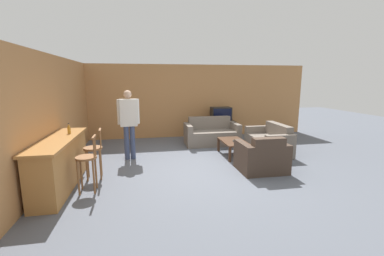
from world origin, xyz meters
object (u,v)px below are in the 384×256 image
Objects in this scene: tv at (221,114)px; armchair_near at (262,158)px; bar_chair_mid at (94,152)px; loveseat_right at (269,142)px; tv_unit at (221,129)px; bottle at (69,129)px; coffee_table at (233,143)px; book_on_table at (236,141)px; couch_far at (211,135)px; person_by_window at (129,120)px; bar_chair_near at (87,162)px.

armchair_near is at bearing -91.81° from tv.
bar_chair_mid reaches higher than armchair_near.
loveseat_right reaches higher than tv_unit.
tv is at bearing 37.44° from bottle.
bottle reaches higher than tv.
coffee_table is 5.50× the size of book_on_table.
armchair_near is at bearing -91.80° from tv_unit.
armchair_near is 4.22m from bottle.
bottle reaches higher than tv_unit.
couch_far is at bearing 32.46° from bottle.
couch_far is 7.84× the size of bottle.
bar_chair_mid is 4.01m from couch_far.
loveseat_right is at bearing 5.11° from coffee_table.
tv_unit is 5.41m from bottle.
armchair_near is at bearing -3.89° from bar_chair_mid.
person_by_window is (0.66, 1.26, 0.46)m from bar_chair_mid.
couch_far is 1.71× the size of tv_unit.
armchair_near is (3.66, 0.42, -0.26)m from bar_chair_near.
bottle reaches higher than bar_chair_near.
bar_chair_mid reaches higher than loveseat_right.
person_by_window is at bearing 175.35° from coffee_table.
tv is at bearing -90.00° from tv_unit.
loveseat_right is 1.37× the size of coffee_table.
bottle is (-5.02, -1.04, 0.75)m from loveseat_right.
coffee_table is at bearing 123.77° from book_on_table.
loveseat_right is (4.55, 1.81, -0.26)m from bar_chair_near.
coffee_table is at bearing 13.48° from bottle.
tv_unit is 4.58× the size of bottle.
bar_chair_mid is at bearing -163.18° from coffee_table.
coffee_table is 5.00× the size of bottle.
person_by_window is at bearing 45.73° from bottle.
coffee_table is at bearing 99.90° from armchair_near.
bar_chair_near is 1.05× the size of tv_unit.
book_on_table is at bearing -56.23° from coffee_table.
bottle is at bearing -168.34° from loveseat_right.
loveseat_right is 1.09m from book_on_table.
book_on_table is at bearing 25.15° from bar_chair_near.
loveseat_right reaches higher than coffee_table.
tv_unit is 5.03× the size of book_on_table.
couch_far is 1.22m from tv.
bottle reaches higher than bar_chair_mid.
couch_far is at bearing 101.68° from book_on_table.
armchair_near reaches higher than coffee_table.
couch_far reaches higher than armchair_near.
bar_chair_mid is 1.05× the size of tv_unit.
bar_chair_near is at bearing -154.85° from book_on_table.
coffee_table is at bearing -98.30° from tv_unit.
tv_unit is 2.41m from book_on_table.
bar_chair_mid is at bearing 90.01° from bar_chair_near.
bar_chair_near is 1.03m from bottle.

